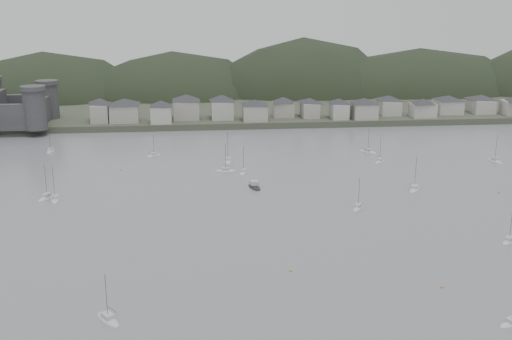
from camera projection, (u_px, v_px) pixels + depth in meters
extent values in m
plane|color=slate|center=(291.00, 287.00, 135.04)|extent=(900.00, 900.00, 0.00)
cube|color=#383D2D|center=(223.00, 90.00, 417.52)|extent=(900.00, 250.00, 3.00)
ellipsoid|color=black|center=(48.00, 117.00, 387.54)|extent=(138.98, 92.48, 81.13)
ellipsoid|color=black|center=(174.00, 114.00, 396.15)|extent=(132.08, 90.41, 79.74)
ellipsoid|color=black|center=(302.00, 115.00, 405.13)|extent=(133.88, 88.37, 101.41)
ellipsoid|color=black|center=(416.00, 111.00, 407.13)|extent=(165.81, 81.78, 82.55)
cylinder|color=#37373A|center=(35.00, 110.00, 281.93)|extent=(10.00, 10.00, 18.00)
cylinder|color=#37373A|center=(48.00, 101.00, 308.91)|extent=(10.00, 10.00, 17.00)
cube|color=#37373A|center=(42.00, 111.00, 296.15)|extent=(3.50, 30.00, 12.00)
cube|color=gray|center=(101.00, 113.00, 301.16)|extent=(8.34, 12.91, 8.59)
pyramid|color=#2D2C32|center=(100.00, 101.00, 299.62)|extent=(15.78, 15.78, 3.01)
cube|color=gray|center=(125.00, 113.00, 301.73)|extent=(13.68, 13.35, 8.36)
pyramid|color=#2D2C32|center=(124.00, 102.00, 300.23)|extent=(20.07, 20.07, 2.93)
cube|color=#A8A59E|center=(161.00, 115.00, 298.43)|extent=(9.78, 10.20, 8.08)
pyramid|color=#2D2C32|center=(161.00, 103.00, 296.98)|extent=(14.83, 14.83, 2.83)
cube|color=gray|center=(186.00, 110.00, 308.72)|extent=(12.59, 13.33, 9.09)
pyramid|color=#2D2C32|center=(186.00, 97.00, 307.09)|extent=(19.24, 19.24, 3.18)
cube|color=#A8A59E|center=(222.00, 110.00, 309.03)|extent=(10.74, 12.17, 8.87)
pyramid|color=#2D2C32|center=(222.00, 98.00, 307.44)|extent=(17.01, 17.01, 3.10)
cube|color=gray|center=(255.00, 113.00, 304.43)|extent=(11.63, 12.09, 7.69)
pyramid|color=#2D2C32|center=(255.00, 102.00, 303.05)|extent=(17.61, 17.61, 2.69)
cube|color=gray|center=(283.00, 109.00, 314.29)|extent=(10.37, 9.35, 7.44)
pyramid|color=#2D2C32|center=(283.00, 100.00, 312.96)|extent=(14.65, 14.65, 2.60)
cube|color=gray|center=(310.00, 110.00, 313.34)|extent=(8.24, 12.20, 7.22)
pyramid|color=#2D2C32|center=(310.00, 100.00, 312.04)|extent=(15.17, 15.17, 2.53)
cube|color=#A8A59E|center=(339.00, 111.00, 309.65)|extent=(8.06, 10.91, 7.46)
pyramid|color=#2D2C32|center=(339.00, 101.00, 308.31)|extent=(14.08, 14.08, 2.61)
cube|color=gray|center=(364.00, 111.00, 309.41)|extent=(11.73, 11.78, 7.66)
pyramid|color=#2D2C32|center=(364.00, 101.00, 308.04)|extent=(17.46, 17.46, 2.68)
cube|color=#A8A59E|center=(389.00, 107.00, 320.47)|extent=(10.19, 13.02, 7.33)
pyramid|color=#2D2C32|center=(389.00, 98.00, 319.15)|extent=(17.23, 17.23, 2.57)
cube|color=#A8A59E|center=(423.00, 110.00, 313.52)|extent=(11.70, 9.81, 6.88)
pyramid|color=#2D2C32|center=(423.00, 101.00, 312.28)|extent=(15.97, 15.97, 2.41)
cube|color=#A8A59E|center=(448.00, 107.00, 323.65)|extent=(12.83, 12.48, 7.00)
pyramid|color=#2D2C32|center=(448.00, 98.00, 322.39)|extent=(18.79, 18.79, 2.45)
cube|color=#A8A59E|center=(481.00, 106.00, 325.96)|extent=(11.07, 13.50, 6.97)
pyramid|color=#2D2C32|center=(482.00, 97.00, 324.71)|extent=(18.25, 18.25, 2.44)
ellipsoid|color=beige|center=(244.00, 173.00, 224.04)|extent=(4.46, 8.01, 1.53)
cube|color=#B8B7B3|center=(244.00, 170.00, 223.75)|extent=(2.35, 3.03, 0.70)
cylinder|color=#3F3F42|center=(243.00, 160.00, 222.73)|extent=(0.12, 0.12, 9.54)
cylinder|color=#3F3F42|center=(242.00, 168.00, 224.84)|extent=(1.05, 3.33, 0.10)
ellipsoid|color=beige|center=(495.00, 161.00, 239.91)|extent=(4.39, 8.66, 1.66)
cube|color=#B8B7B3|center=(495.00, 159.00, 239.61)|extent=(2.41, 3.23, 0.70)
cylinder|color=#3F3F42|center=(496.00, 148.00, 238.50)|extent=(0.12, 0.12, 10.35)
cylinder|color=#3F3F42|center=(496.00, 158.00, 238.04)|extent=(0.91, 3.66, 0.10)
ellipsoid|color=beige|center=(108.00, 320.00, 121.13)|extent=(6.50, 7.77, 1.55)
cube|color=#B8B7B3|center=(108.00, 315.00, 120.85)|extent=(2.96, 3.20, 0.70)
cylinder|color=#3F3F42|center=(106.00, 297.00, 119.80)|extent=(0.12, 0.12, 9.70)
cylinder|color=#3F3F42|center=(112.00, 310.00, 121.87)|extent=(2.10, 2.91, 0.10)
ellipsoid|color=beige|center=(509.00, 242.00, 160.39)|extent=(6.73, 6.05, 1.38)
cube|color=#B8B7B3|center=(509.00, 238.00, 160.13)|extent=(2.82, 2.69, 0.70)
cylinder|color=#3F3F42|center=(511.00, 225.00, 159.21)|extent=(0.12, 0.12, 8.60)
ellipsoid|color=beige|center=(358.00, 208.00, 186.10)|extent=(5.92, 7.49, 1.47)
cube|color=#B8B7B3|center=(358.00, 205.00, 185.82)|extent=(2.75, 3.05, 0.70)
cylinder|color=#3F3F42|center=(359.00, 193.00, 184.84)|extent=(0.12, 0.12, 9.21)
cylinder|color=#3F3F42|center=(362.00, 204.00, 184.67)|extent=(1.85, 2.86, 0.10)
ellipsoid|color=beige|center=(368.00, 152.00, 254.30)|extent=(7.40, 7.76, 1.63)
cube|color=#B8B7B3|center=(368.00, 150.00, 254.01)|extent=(3.24, 3.31, 0.70)
cylinder|color=#3F3F42|center=(369.00, 140.00, 252.91)|extent=(0.12, 0.12, 10.17)
cylinder|color=#3F3F42|center=(367.00, 149.00, 252.73)|extent=(2.54, 2.77, 0.10)
ellipsoid|color=beige|center=(55.00, 200.00, 193.83)|extent=(4.05, 8.63, 1.66)
cube|color=#B8B7B3|center=(55.00, 196.00, 193.53)|extent=(2.30, 3.18, 0.70)
cylinder|color=#3F3F42|center=(54.00, 184.00, 192.41)|extent=(0.12, 0.12, 10.37)
cylinder|color=#3F3F42|center=(53.00, 196.00, 191.94)|extent=(0.74, 3.70, 0.10)
ellipsoid|color=beige|center=(228.00, 161.00, 239.89)|extent=(3.53, 9.26, 1.82)
cube|color=#B8B7B3|center=(228.00, 158.00, 239.57)|extent=(2.21, 3.31, 0.70)
cylinder|color=#3F3F42|center=(228.00, 147.00, 238.34)|extent=(0.12, 0.12, 11.36)
cylinder|color=#3F3F42|center=(227.00, 156.00, 240.97)|extent=(0.38, 4.09, 0.10)
ellipsoid|color=beige|center=(511.00, 324.00, 119.80)|extent=(6.79, 4.66, 1.30)
cube|color=#B8B7B3|center=(512.00, 319.00, 119.54)|extent=(2.68, 2.27, 0.70)
ellipsoid|color=beige|center=(47.00, 198.00, 195.59)|extent=(6.12, 9.00, 1.73)
cube|color=#B8B7B3|center=(47.00, 195.00, 195.28)|extent=(2.99, 3.54, 0.70)
cylinder|color=#3F3F42|center=(46.00, 181.00, 194.12)|extent=(0.12, 0.12, 10.80)
cylinder|color=#3F3F42|center=(48.00, 194.00, 193.84)|extent=(1.71, 3.57, 0.10)
ellipsoid|color=beige|center=(414.00, 190.00, 204.34)|extent=(7.11, 8.88, 1.75)
cube|color=#B8B7B3|center=(415.00, 186.00, 204.03)|extent=(3.28, 3.62, 0.70)
cylinder|color=#3F3F42|center=(416.00, 173.00, 202.85)|extent=(0.12, 0.12, 10.95)
cylinder|color=#3F3F42|center=(411.00, 183.00, 205.07)|extent=(2.23, 3.36, 0.10)
ellipsoid|color=beige|center=(380.00, 162.00, 239.41)|extent=(6.59, 7.28, 1.49)
cube|color=#B8B7B3|center=(380.00, 159.00, 239.13)|extent=(2.93, 3.06, 0.70)
cylinder|color=#3F3F42|center=(380.00, 150.00, 238.13)|extent=(0.12, 0.12, 9.33)
cylinder|color=#3F3F42|center=(377.00, 157.00, 239.90)|extent=(2.21, 2.66, 0.10)
ellipsoid|color=beige|center=(51.00, 151.00, 255.98)|extent=(3.14, 7.97, 1.56)
cube|color=#B8B7B3|center=(51.00, 149.00, 255.69)|extent=(1.94, 2.86, 0.70)
cylinder|color=#3F3F42|center=(50.00, 139.00, 254.65)|extent=(0.12, 0.12, 9.74)
cylinder|color=#3F3F42|center=(50.00, 148.00, 254.22)|extent=(0.40, 3.50, 0.10)
ellipsoid|color=beige|center=(226.00, 171.00, 225.94)|extent=(8.25, 3.41, 1.60)
cube|color=#B8B7B3|center=(226.00, 168.00, 225.65)|extent=(2.98, 2.06, 0.70)
cylinder|color=#3F3F42|center=(225.00, 158.00, 224.57)|extent=(0.12, 0.12, 10.03)
cylinder|color=#3F3F42|center=(230.00, 167.00, 225.79)|extent=(3.60, 0.49, 0.10)
ellipsoid|color=beige|center=(154.00, 156.00, 248.46)|extent=(6.55, 6.00, 1.35)
cube|color=#B8B7B3|center=(154.00, 153.00, 248.20)|extent=(2.76, 2.66, 0.70)
cylinder|color=#3F3F42|center=(154.00, 145.00, 247.30)|extent=(0.12, 0.12, 8.44)
cylinder|color=#3F3F42|center=(152.00, 152.00, 248.71)|extent=(2.39, 2.03, 0.10)
ellipsoid|color=black|center=(254.00, 187.00, 206.74)|extent=(4.96, 9.07, 1.89)
cube|color=#B8B7B3|center=(254.00, 183.00, 206.32)|extent=(2.93, 3.05, 1.40)
cylinder|color=#3F3F42|center=(254.00, 180.00, 206.08)|extent=(0.10, 0.10, 1.20)
sphere|color=#C98A43|center=(43.00, 167.00, 231.13)|extent=(0.70, 0.70, 0.70)
sphere|color=#C98A43|center=(499.00, 192.00, 201.26)|extent=(0.70, 0.70, 0.70)
sphere|color=#C98A43|center=(121.00, 170.00, 227.90)|extent=(0.70, 0.70, 0.70)
sphere|color=#C98A43|center=(442.00, 287.00, 134.97)|extent=(0.70, 0.70, 0.70)
sphere|color=#C98A43|center=(291.00, 271.00, 142.98)|extent=(0.70, 0.70, 0.70)
sphere|color=#C98A43|center=(375.00, 152.00, 254.53)|extent=(0.70, 0.70, 0.70)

